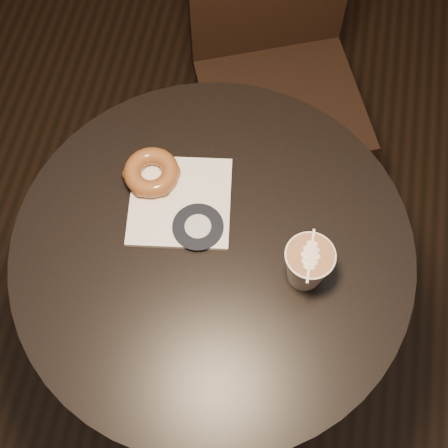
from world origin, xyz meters
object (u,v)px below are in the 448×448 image
object	(u,v)px
doughnut	(151,172)
latte_cup	(307,265)
chair	(276,46)
pastry_bag	(180,201)
cafe_table	(214,285)

from	to	relation	value
doughnut	latte_cup	distance (m)	0.32
chair	latte_cup	bearing A→B (deg)	-101.36
pastry_bag	latte_cup	distance (m)	0.26
cafe_table	pastry_bag	xyz separation A→B (m)	(-0.07, 0.07, 0.20)
cafe_table	chair	xyz separation A→B (m)	(0.03, 0.63, 0.00)
cafe_table	doughnut	distance (m)	0.28
cafe_table	latte_cup	xyz separation A→B (m)	(0.16, -0.02, 0.24)
cafe_table	pastry_bag	size ratio (longest dim) A/B	4.21
pastry_bag	chair	bearing A→B (deg)	71.44
cafe_table	chair	world-z (taller)	chair
pastry_bag	latte_cup	size ratio (longest dim) A/B	1.97
cafe_table	pastry_bag	distance (m)	0.23
cafe_table	chair	distance (m)	0.63
chair	pastry_bag	distance (m)	0.60
cafe_table	doughnut	xyz separation A→B (m)	(-0.13, 0.11, 0.22)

